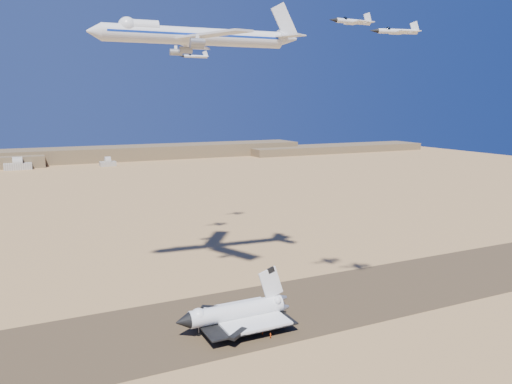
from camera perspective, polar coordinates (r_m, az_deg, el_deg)
name	(u,v)px	position (r m, az deg, el deg)	size (l,w,h in m)	color
ground	(217,322)	(180.23, -4.54, -14.57)	(1200.00, 1200.00, 0.00)	#AE7E4D
runway	(217,322)	(180.22, -4.54, -14.57)	(600.00, 50.00, 0.06)	#4F3B27
ridgeline	(121,155)	(695.02, -15.22, 4.09)	(960.00, 90.00, 18.00)	brown
hangars	(14,166)	(635.72, -25.93, 2.66)	(200.50, 29.50, 30.00)	#AEA89A
shuttle	(236,313)	(172.98, -2.35, -13.70)	(40.27, 24.55, 19.90)	white
carrier_747	(190,36)	(194.09, -7.59, 17.27)	(80.02, 61.76, 19.91)	silver
crew_a	(270,336)	(167.96, 1.67, -16.09)	(0.68, 0.45, 1.86)	#D73F0C
crew_b	(263,333)	(170.09, 0.75, -15.79)	(0.77, 0.44, 1.59)	#D73F0C
crew_c	(270,329)	(172.58, 1.59, -15.37)	(1.01, 0.52, 1.72)	#D73F0C
chase_jet_a	(352,21)	(167.43, 10.96, 18.60)	(15.87, 8.38, 3.95)	silver
chase_jet_b	(397,31)	(164.77, 15.77, 17.27)	(15.70, 9.08, 3.99)	silver
chase_jet_c	(195,56)	(243.21, -7.00, 15.14)	(14.33, 7.55, 3.57)	silver
chase_jet_d	(220,44)	(269.00, -4.13, 16.47)	(13.71, 7.36, 3.41)	silver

